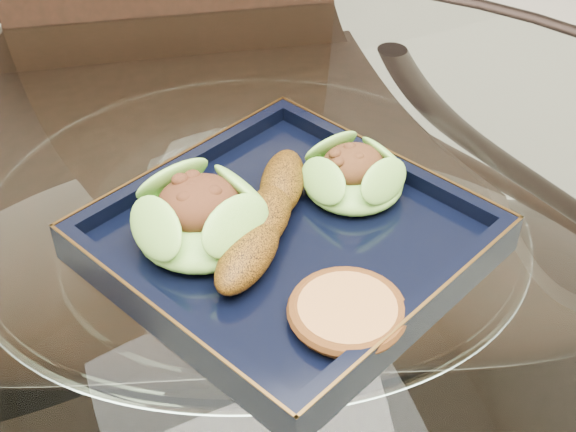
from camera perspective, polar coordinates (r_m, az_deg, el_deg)
name	(u,v)px	position (r m, az deg, el deg)	size (l,w,h in m)	color
dining_table	(260,384)	(0.78, -2.03, -11.89)	(1.13, 1.13, 0.77)	white
dining_chair	(193,190)	(1.06, -6.78, 1.85)	(0.52, 0.52, 1.01)	black
navy_plate	(288,244)	(0.66, 0.00, -2.01)	(0.27, 0.27, 0.02)	black
lettuce_wrap_left	(201,220)	(0.64, -6.20, -0.29)	(0.11, 0.11, 0.04)	#539C2D
lettuce_wrap_right	(353,177)	(0.69, 4.68, 2.75)	(0.09, 0.09, 0.03)	#569F2E
roasted_plantain	(266,217)	(0.64, -1.57, -0.08)	(0.17, 0.04, 0.03)	#683D0A
crumb_patty	(347,313)	(0.58, 4.23, -6.88)	(0.08, 0.08, 0.01)	#A26C36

